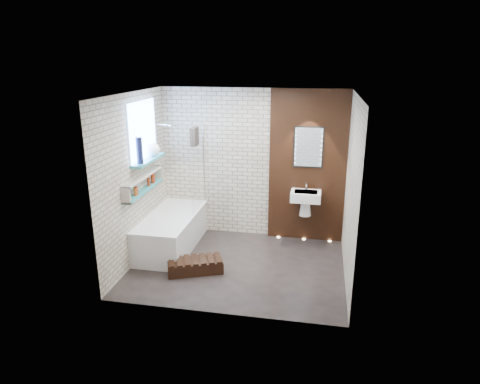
% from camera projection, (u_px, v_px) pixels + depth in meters
% --- Properties ---
extents(ground, '(3.20, 3.20, 0.00)m').
position_uv_depth(ground, '(238.00, 266.00, 6.58)').
color(ground, black).
rests_on(ground, ground).
extents(room_shell, '(3.24, 3.20, 2.60)m').
position_uv_depth(room_shell, '(238.00, 185.00, 6.19)').
color(room_shell, '#B4A38F').
rests_on(room_shell, ground).
extents(walnut_panel, '(1.30, 0.06, 2.60)m').
position_uv_depth(walnut_panel, '(307.00, 167.00, 7.21)').
color(walnut_panel, black).
rests_on(walnut_panel, ground).
extents(clerestory_window, '(0.18, 1.00, 0.94)m').
position_uv_depth(clerestory_window, '(143.00, 136.00, 6.62)').
color(clerestory_window, '#7FADE0').
rests_on(clerestory_window, room_shell).
extents(display_niche, '(0.14, 1.30, 0.26)m').
position_uv_depth(display_niche, '(144.00, 183.00, 6.63)').
color(display_niche, teal).
rests_on(display_niche, room_shell).
extents(bathtub, '(0.79, 1.74, 0.70)m').
position_uv_depth(bathtub, '(172.00, 231.00, 7.13)').
color(bathtub, white).
rests_on(bathtub, ground).
extents(bath_screen, '(0.01, 0.78, 1.40)m').
position_uv_depth(bath_screen, '(198.00, 169.00, 7.18)').
color(bath_screen, white).
rests_on(bath_screen, bathtub).
extents(towel, '(0.09, 0.23, 0.30)m').
position_uv_depth(towel, '(194.00, 137.00, 6.89)').
color(towel, black).
rests_on(towel, bath_screen).
extents(shower_head, '(0.18, 0.18, 0.02)m').
position_uv_depth(shower_head, '(173.00, 125.00, 7.10)').
color(shower_head, silver).
rests_on(shower_head, room_shell).
extents(washbasin, '(0.50, 0.36, 0.58)m').
position_uv_depth(washbasin, '(306.00, 199.00, 7.18)').
color(washbasin, white).
rests_on(washbasin, walnut_panel).
extents(led_mirror, '(0.50, 0.02, 0.70)m').
position_uv_depth(led_mirror, '(308.00, 147.00, 7.07)').
color(led_mirror, black).
rests_on(led_mirror, walnut_panel).
extents(walnut_step, '(0.89, 0.64, 0.18)m').
position_uv_depth(walnut_step, '(195.00, 266.00, 6.38)').
color(walnut_step, black).
rests_on(walnut_step, ground).
extents(niche_bottles, '(0.07, 0.76, 0.17)m').
position_uv_depth(niche_bottles, '(145.00, 184.00, 6.70)').
color(niche_bottles, maroon).
rests_on(niche_bottles, display_niche).
extents(sill_vases, '(0.21, 0.68, 0.40)m').
position_uv_depth(sill_vases, '(150.00, 150.00, 6.72)').
color(sill_vases, white).
rests_on(sill_vases, clerestory_window).
extents(floor_uplights, '(0.96, 0.06, 0.01)m').
position_uv_depth(floor_uplights, '(304.00, 239.00, 7.53)').
color(floor_uplights, '#FFD899').
rests_on(floor_uplights, ground).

